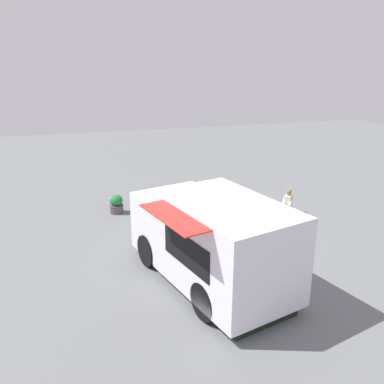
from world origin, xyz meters
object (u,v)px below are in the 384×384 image
food_truck (211,242)px  planter_flowering_near (116,204)px  person_customer (288,204)px  planter_flowering_far (167,203)px

food_truck → planter_flowering_near: (1.71, -5.32, -0.75)m
person_customer → planter_flowering_far: (4.02, -1.19, 0.02)m
food_truck → planter_flowering_far: food_truck is taller
planter_flowering_far → planter_flowering_near: bearing=-15.7°
food_truck → planter_flowering_far: size_ratio=7.16×
person_customer → planter_flowering_near: (5.74, -1.68, -0.01)m
planter_flowering_near → planter_flowering_far: planter_flowering_far is taller
food_truck → person_customer: 5.48m
person_customer → planter_flowering_near: bearing=-16.3°
person_customer → food_truck: bearing=42.1°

